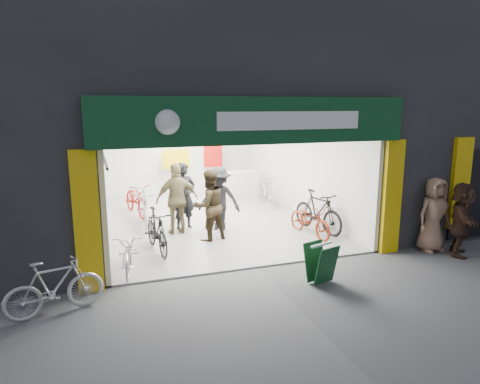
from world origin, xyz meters
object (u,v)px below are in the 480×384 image
parked_bike (54,287)px  sandwich_board (321,262)px  bike_left_front (129,251)px  pedestrian_near (434,215)px  bike_right_front (318,212)px

parked_bike → sandwich_board: bearing=-108.7°
bike_left_front → pedestrian_near: size_ratio=0.92×
pedestrian_near → parked_bike: bearing=-177.7°
bike_left_front → pedestrian_near: pedestrian_near is taller
bike_right_front → pedestrian_near: bearing=-63.2°
parked_bike → sandwich_board: 4.70m
parked_bike → sandwich_board: parked_bike is taller
parked_bike → bike_right_front: bearing=-81.8°
bike_left_front → bike_right_front: bearing=20.8°
pedestrian_near → sandwich_board: bearing=-167.9°
bike_left_front → bike_right_front: bike_right_front is taller
bike_right_front → parked_bike: 6.85m
sandwich_board → bike_right_front: bearing=46.0°
bike_right_front → parked_bike: bearing=-168.6°
parked_bike → pedestrian_near: (8.06, 0.47, 0.40)m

